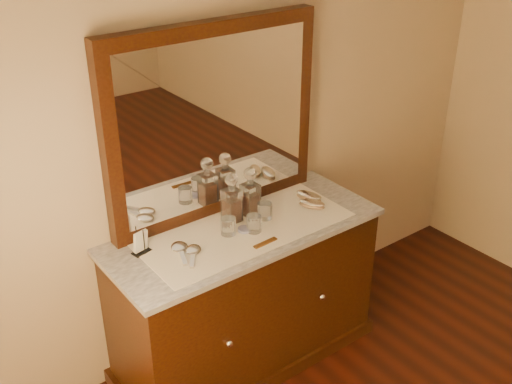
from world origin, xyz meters
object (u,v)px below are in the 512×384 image
mirror_frame (214,122)px  decanter_left (232,203)px  dresser_cabinet (245,297)px  brush_near (312,204)px  hand_mirror_inner (193,251)px  comb (265,243)px  brush_far (309,196)px  hand_mirror_outer (180,249)px  decanter_right (250,197)px  pin_dish (245,229)px  napkin_rack (141,243)px

mirror_frame → decanter_left: (-0.01, -0.15, -0.39)m
dresser_cabinet → mirror_frame: size_ratio=1.17×
mirror_frame → brush_near: mirror_frame is taller
dresser_cabinet → hand_mirror_inner: bearing=-172.5°
mirror_frame → comb: mirror_frame is taller
mirror_frame → comb: size_ratio=8.87×
mirror_frame → decanter_left: 0.42m
dresser_cabinet → mirror_frame: bearing=90.0°
comb → brush_far: (0.46, 0.21, 0.02)m
decanter_left → hand_mirror_outer: 0.38m
comb → decanter_right: 0.31m
dresser_cabinet → brush_near: (0.41, -0.05, 0.46)m
brush_near → hand_mirror_inner: 0.74m
pin_dish → brush_far: (0.47, 0.05, 0.02)m
decanter_right → brush_far: bearing=-10.9°
napkin_rack → brush_near: bearing=-9.9°
dresser_cabinet → decanter_right: bearing=40.8°
comb → decanter_left: 0.29m
brush_near → dresser_cabinet: bearing=173.2°
decanter_left → napkin_rack: bearing=177.7°
decanter_left → brush_far: bearing=-8.4°
dresser_cabinet → brush_far: size_ratio=8.35×
hand_mirror_outer → napkin_rack: bearing=147.0°
brush_far → hand_mirror_outer: size_ratio=0.79×
napkin_rack → hand_mirror_inner: bearing=-39.4°
pin_dish → brush_far: brush_far is taller
mirror_frame → dresser_cabinet: bearing=-90.0°
brush_near → hand_mirror_outer: bearing=175.4°
hand_mirror_inner → decanter_right: bearing=17.2°
brush_near → napkin_rack: bearing=170.1°
hand_mirror_outer → mirror_frame: bearing=32.1°
dresser_cabinet → comb: comb is taller
decanter_left → brush_near: 0.46m
decanter_right → brush_near: size_ratio=1.72×
brush_near → comb: bearing=-162.3°
brush_near → hand_mirror_outer: size_ratio=0.74×
pin_dish → brush_far: bearing=5.9°
dresser_cabinet → decanter_left: size_ratio=5.09×
pin_dish → hand_mirror_outer: bearing=173.6°
mirror_frame → brush_far: 0.70m
brush_far → hand_mirror_outer: (-0.82, -0.01, -0.01)m
mirror_frame → napkin_rack: mirror_frame is taller
brush_near → decanter_left: bearing=161.5°
decanter_right → hand_mirror_inner: bearing=-162.8°
comb → brush_far: 0.51m
brush_far → mirror_frame: bearing=154.2°
dresser_cabinet → napkin_rack: size_ratio=10.48×
napkin_rack → hand_mirror_outer: 0.19m
decanter_left → mirror_frame: bearing=86.2°
napkin_rack → hand_mirror_inner: size_ratio=0.72×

